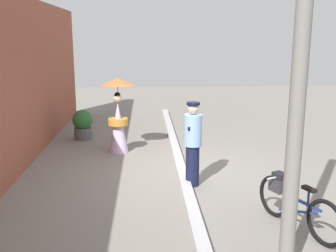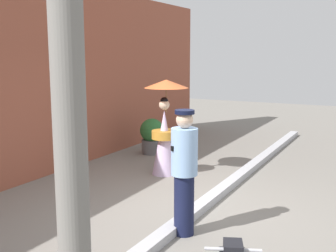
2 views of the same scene
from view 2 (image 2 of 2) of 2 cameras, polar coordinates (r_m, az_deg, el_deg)
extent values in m
plane|color=gray|center=(6.27, 3.51, -11.99)|extent=(30.00, 30.00, 0.00)
cube|color=brown|center=(7.99, -20.33, 5.79)|extent=(14.00, 0.40, 3.71)
cube|color=#B2B2B7|center=(6.25, 3.52, -11.48)|extent=(14.00, 0.20, 0.12)
cylinder|color=silver|center=(3.73, 8.77, -16.17)|extent=(0.21, 0.45, 0.03)
cube|color=black|center=(3.73, 8.77, -16.25)|extent=(0.25, 0.22, 0.14)
cylinder|color=#141938|center=(5.53, 2.17, -10.56)|extent=(0.26, 0.26, 0.80)
cylinder|color=#8CB2E0|center=(5.33, 2.22, -3.48)|extent=(0.34, 0.34, 0.60)
sphere|color=#D8B293|center=(5.25, 2.25, 0.87)|extent=(0.22, 0.22, 0.22)
cylinder|color=black|center=(5.24, 2.26, 1.92)|extent=(0.25, 0.25, 0.05)
cube|color=black|center=(5.32, 2.23, -2.85)|extent=(0.35, 0.23, 0.06)
cone|color=silver|center=(8.17, -0.50, -2.21)|extent=(0.48, 0.48, 1.26)
cylinder|color=#C1842D|center=(8.14, -0.50, -1.17)|extent=(0.49, 0.49, 0.16)
sphere|color=beige|center=(8.05, -0.51, 2.90)|extent=(0.20, 0.20, 0.20)
sphere|color=black|center=(8.04, -0.51, 3.40)|extent=(0.15, 0.15, 0.15)
cylinder|color=olive|center=(8.09, -0.23, 3.79)|extent=(0.02, 0.02, 0.55)
cone|color=orange|center=(8.06, -0.24, 5.73)|extent=(0.85, 0.85, 0.16)
cylinder|color=#59595B|center=(9.99, -2.17, -2.78)|extent=(0.49, 0.49, 0.32)
sphere|color=#2D6B33|center=(9.92, -2.18, -0.60)|extent=(0.56, 0.56, 0.56)
sphere|color=#2D6B33|center=(10.01, -1.36, -0.91)|extent=(0.31, 0.31, 0.31)
cylinder|color=slate|center=(2.24, -13.57, 11.71)|extent=(0.18, 0.18, 4.80)
camera|label=1|loc=(4.03, -101.24, 5.19)|focal=42.02mm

